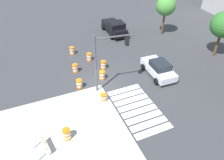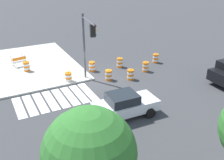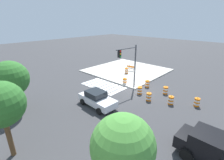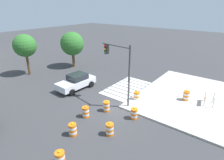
{
  "view_description": "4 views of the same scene",
  "coord_description": "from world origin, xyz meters",
  "px_view_note": "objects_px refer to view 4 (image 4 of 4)",
  "views": [
    {
      "loc": [
        14.75,
        -5.09,
        12.55
      ],
      "look_at": [
        1.36,
        0.58,
        1.53
      ],
      "focal_mm": 33.27,
      "sensor_mm": 36.0,
      "label": 1
    },
    {
      "loc": [
        8.15,
        18.83,
        9.49
      ],
      "look_at": [
        -0.48,
        2.32,
        0.84
      ],
      "focal_mm": 41.83,
      "sensor_mm": 36.0,
      "label": 2
    },
    {
      "loc": [
        -10.92,
        16.1,
        8.57
      ],
      "look_at": [
        1.58,
        2.65,
        1.69
      ],
      "focal_mm": 26.1,
      "sensor_mm": 36.0,
      "label": 3
    },
    {
      "loc": [
        -11.56,
        -8.07,
        8.53
      ],
      "look_at": [
        1.66,
        2.04,
        1.64
      ],
      "focal_mm": 29.05,
      "sensor_mm": 36.0,
      "label": 4
    }
  ],
  "objects_px": {
    "traffic_barrel_median_near": "(137,96)",
    "street_tree_streetside_far": "(72,44)",
    "traffic_barrel_crosswalk_end": "(60,158)",
    "traffic_barrel_near_corner": "(106,106)",
    "sports_car": "(76,82)",
    "traffic_barrel_lane_center": "(110,129)",
    "traffic_barrel_far_curb": "(73,129)",
    "traffic_barrel_on_sidewalk": "(186,96)",
    "traffic_barrel_opposite_curb": "(134,114)",
    "street_tree_streetside_mid": "(25,46)",
    "traffic_barrel_median_far": "(86,112)",
    "traffic_light_pole": "(119,63)",
    "construction_barricade": "(207,98)"
  },
  "relations": [
    {
      "from": "traffic_barrel_near_corner",
      "to": "street_tree_streetside_far",
      "type": "bearing_deg",
      "value": 60.31
    },
    {
      "from": "sports_car",
      "to": "traffic_light_pole",
      "type": "bearing_deg",
      "value": -87.87
    },
    {
      "from": "traffic_barrel_near_corner",
      "to": "traffic_barrel_lane_center",
      "type": "height_order",
      "value": "same"
    },
    {
      "from": "traffic_barrel_lane_center",
      "to": "street_tree_streetside_mid",
      "type": "bearing_deg",
      "value": 78.95
    },
    {
      "from": "traffic_barrel_crosswalk_end",
      "to": "traffic_light_pole",
      "type": "height_order",
      "value": "traffic_light_pole"
    },
    {
      "from": "traffic_barrel_far_curb",
      "to": "traffic_barrel_near_corner",
      "type": "bearing_deg",
      "value": 1.52
    },
    {
      "from": "traffic_barrel_lane_center",
      "to": "construction_barricade",
      "type": "relative_size",
      "value": 0.76
    },
    {
      "from": "traffic_barrel_opposite_curb",
      "to": "construction_barricade",
      "type": "xyz_separation_m",
      "value": [
        5.81,
        -4.15,
        0.27
      ]
    },
    {
      "from": "traffic_barrel_far_curb",
      "to": "sports_car",
      "type": "bearing_deg",
      "value": 45.64
    },
    {
      "from": "traffic_barrel_median_near",
      "to": "street_tree_streetside_far",
      "type": "distance_m",
      "value": 13.53
    },
    {
      "from": "traffic_barrel_near_corner",
      "to": "street_tree_streetside_mid",
      "type": "xyz_separation_m",
      "value": [
        0.83,
        13.81,
        3.35
      ]
    },
    {
      "from": "sports_car",
      "to": "traffic_barrel_crosswalk_end",
      "type": "xyz_separation_m",
      "value": [
        -7.67,
        -7.04,
        -0.36
      ]
    },
    {
      "from": "sports_car",
      "to": "traffic_barrel_median_near",
      "type": "distance_m",
      "value": 6.83
    },
    {
      "from": "traffic_barrel_near_corner",
      "to": "construction_barricade",
      "type": "distance_m",
      "value": 9.14
    },
    {
      "from": "traffic_barrel_median_far",
      "to": "traffic_barrel_crosswalk_end",
      "type": "bearing_deg",
      "value": -151.93
    },
    {
      "from": "traffic_barrel_far_curb",
      "to": "traffic_barrel_lane_center",
      "type": "xyz_separation_m",
      "value": [
        1.6,
        -2.05,
        0.0
      ]
    },
    {
      "from": "traffic_barrel_far_curb",
      "to": "traffic_barrel_on_sidewalk",
      "type": "distance_m",
      "value": 10.93
    },
    {
      "from": "traffic_barrel_median_far",
      "to": "street_tree_streetside_far",
      "type": "height_order",
      "value": "street_tree_streetside_far"
    },
    {
      "from": "traffic_barrel_median_near",
      "to": "street_tree_streetside_far",
      "type": "bearing_deg",
      "value": 75.0
    },
    {
      "from": "construction_barricade",
      "to": "traffic_light_pole",
      "type": "relative_size",
      "value": 0.25
    },
    {
      "from": "traffic_barrel_crosswalk_end",
      "to": "traffic_barrel_median_near",
      "type": "bearing_deg",
      "value": 2.54
    },
    {
      "from": "traffic_barrel_on_sidewalk",
      "to": "construction_barricade",
      "type": "xyz_separation_m",
      "value": [
        0.37,
        -1.71,
        0.12
      ]
    },
    {
      "from": "traffic_barrel_far_curb",
      "to": "traffic_light_pole",
      "type": "bearing_deg",
      "value": 0.83
    },
    {
      "from": "traffic_light_pole",
      "to": "sports_car",
      "type": "bearing_deg",
      "value": 92.13
    },
    {
      "from": "traffic_barrel_lane_center",
      "to": "construction_barricade",
      "type": "height_order",
      "value": "construction_barricade"
    },
    {
      "from": "traffic_barrel_median_far",
      "to": "traffic_barrel_opposite_curb",
      "type": "bearing_deg",
      "value": -56.17
    },
    {
      "from": "traffic_barrel_near_corner",
      "to": "traffic_barrel_opposite_curb",
      "type": "bearing_deg",
      "value": -79.31
    },
    {
      "from": "traffic_barrel_crosswalk_end",
      "to": "street_tree_streetside_far",
      "type": "xyz_separation_m",
      "value": [
        12.71,
        13.17,
        2.95
      ]
    },
    {
      "from": "traffic_barrel_near_corner",
      "to": "traffic_barrel_far_curb",
      "type": "bearing_deg",
      "value": -178.48
    },
    {
      "from": "traffic_barrel_opposite_curb",
      "to": "traffic_barrel_crosswalk_end",
      "type": "bearing_deg",
      "value": 171.66
    },
    {
      "from": "sports_car",
      "to": "traffic_barrel_on_sidewalk",
      "type": "relative_size",
      "value": 4.29
    },
    {
      "from": "traffic_barrel_near_corner",
      "to": "traffic_barrel_opposite_curb",
      "type": "height_order",
      "value": "same"
    },
    {
      "from": "traffic_barrel_far_curb",
      "to": "traffic_barrel_lane_center",
      "type": "bearing_deg",
      "value": -51.92
    },
    {
      "from": "traffic_barrel_opposite_curb",
      "to": "traffic_barrel_on_sidewalk",
      "type": "relative_size",
      "value": 1.0
    },
    {
      "from": "traffic_barrel_crosswalk_end",
      "to": "construction_barricade",
      "type": "bearing_deg",
      "value": -22.45
    },
    {
      "from": "traffic_barrel_crosswalk_end",
      "to": "street_tree_streetside_far",
      "type": "distance_m",
      "value": 18.54
    },
    {
      "from": "traffic_barrel_on_sidewalk",
      "to": "sports_car",
      "type": "bearing_deg",
      "value": 112.44
    },
    {
      "from": "sports_car",
      "to": "traffic_barrel_lane_center",
      "type": "height_order",
      "value": "sports_car"
    },
    {
      "from": "traffic_barrel_lane_center",
      "to": "street_tree_streetside_mid",
      "type": "xyz_separation_m",
      "value": [
        3.12,
        15.96,
        3.35
      ]
    },
    {
      "from": "traffic_barrel_median_far",
      "to": "traffic_barrel_opposite_curb",
      "type": "distance_m",
      "value": 3.94
    },
    {
      "from": "traffic_barrel_far_curb",
      "to": "street_tree_streetside_far",
      "type": "xyz_separation_m",
      "value": [
        10.53,
        11.75,
        2.95
      ]
    },
    {
      "from": "traffic_barrel_median_far",
      "to": "street_tree_streetside_mid",
      "type": "xyz_separation_m",
      "value": [
        2.56,
        13.02,
        3.35
      ]
    },
    {
      "from": "construction_barricade",
      "to": "traffic_barrel_median_far",
      "type": "bearing_deg",
      "value": 137.17
    },
    {
      "from": "traffic_barrel_median_far",
      "to": "traffic_barrel_lane_center",
      "type": "bearing_deg",
      "value": -100.79
    },
    {
      "from": "traffic_barrel_lane_center",
      "to": "traffic_barrel_on_sidewalk",
      "type": "relative_size",
      "value": 1.0
    },
    {
      "from": "traffic_barrel_median_far",
      "to": "street_tree_streetside_far",
      "type": "xyz_separation_m",
      "value": [
        8.36,
        10.85,
        2.95
      ]
    },
    {
      "from": "traffic_barrel_median_near",
      "to": "traffic_barrel_on_sidewalk",
      "type": "distance_m",
      "value": 4.67
    },
    {
      "from": "sports_car",
      "to": "traffic_barrel_near_corner",
      "type": "xyz_separation_m",
      "value": [
        -1.6,
        -5.51,
        -0.36
      ]
    },
    {
      "from": "traffic_barrel_far_curb",
      "to": "traffic_barrel_on_sidewalk",
      "type": "bearing_deg",
      "value": -26.19
    },
    {
      "from": "traffic_barrel_near_corner",
      "to": "traffic_barrel_median_near",
      "type": "height_order",
      "value": "same"
    }
  ]
}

